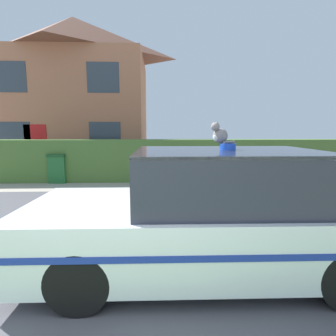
{
  "coord_description": "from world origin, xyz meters",
  "views": [
    {
      "loc": [
        0.64,
        -0.88,
        1.86
      ],
      "look_at": [
        0.85,
        4.68,
        1.05
      ],
      "focal_mm": 28.0,
      "sensor_mm": 36.0,
      "label": 1
    }
  ],
  "objects_px": {
    "cat": "(219,134)",
    "house_left": "(76,92)",
    "police_car": "(209,215)",
    "wheelie_bin": "(60,168)"
  },
  "relations": [
    {
      "from": "wheelie_bin",
      "to": "police_car",
      "type": "bearing_deg",
      "value": -51.84
    },
    {
      "from": "police_car",
      "to": "house_left",
      "type": "xyz_separation_m",
      "value": [
        -5.05,
        11.36,
        3.12
      ]
    },
    {
      "from": "cat",
      "to": "house_left",
      "type": "height_order",
      "value": "house_left"
    },
    {
      "from": "police_car",
      "to": "wheelie_bin",
      "type": "distance_m",
      "value": 7.43
    },
    {
      "from": "cat",
      "to": "house_left",
      "type": "relative_size",
      "value": 0.04
    },
    {
      "from": "house_left",
      "to": "wheelie_bin",
      "type": "bearing_deg",
      "value": -80.66
    },
    {
      "from": "house_left",
      "to": "police_car",
      "type": "bearing_deg",
      "value": -66.05
    },
    {
      "from": "wheelie_bin",
      "to": "house_left",
      "type": "bearing_deg",
      "value": 103.19
    },
    {
      "from": "cat",
      "to": "house_left",
      "type": "bearing_deg",
      "value": -97.08
    },
    {
      "from": "house_left",
      "to": "cat",
      "type": "bearing_deg",
      "value": -65.4
    }
  ]
}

